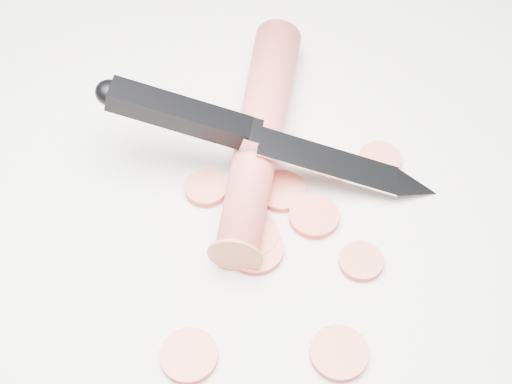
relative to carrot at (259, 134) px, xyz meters
name	(u,v)px	position (x,y,z in m)	size (l,w,h in m)	color
ground	(257,193)	(-0.02, -0.04, -0.02)	(2.40, 2.40, 0.00)	silver
carrot	(259,134)	(0.00, 0.00, 0.00)	(0.03, 0.03, 0.22)	#DB4D45
carrot_slice_0	(189,356)	(-0.10, -0.15, -0.02)	(0.04, 0.04, 0.01)	#DE6246
carrot_slice_1	(251,236)	(-0.03, -0.08, -0.02)	(0.04, 0.04, 0.01)	#DE6246
carrot_slice_2	(255,250)	(-0.03, -0.09, -0.02)	(0.04, 0.04, 0.01)	#DE6246
carrot_slice_3	(314,217)	(0.02, -0.07, -0.02)	(0.04, 0.04, 0.01)	#DE6246
carrot_slice_4	(380,159)	(0.08, -0.04, -0.02)	(0.03, 0.03, 0.01)	#DE6246
carrot_slice_5	(206,188)	(-0.05, -0.02, -0.02)	(0.03, 0.03, 0.01)	#DE6246
carrot_slice_6	(339,353)	(-0.01, -0.18, -0.02)	(0.04, 0.04, 0.01)	#DE6246
carrot_slice_7	(282,191)	(0.00, -0.05, -0.02)	(0.04, 0.04, 0.01)	#DE6246
carrot_slice_8	(361,261)	(0.03, -0.12, -0.02)	(0.03, 0.03, 0.01)	#DE6246
kitchen_knife	(271,138)	(0.00, -0.02, 0.02)	(0.24, 0.14, 0.08)	silver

